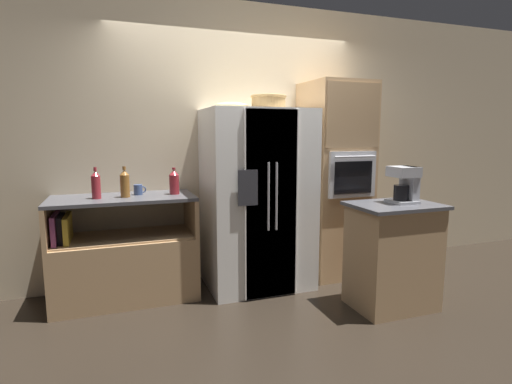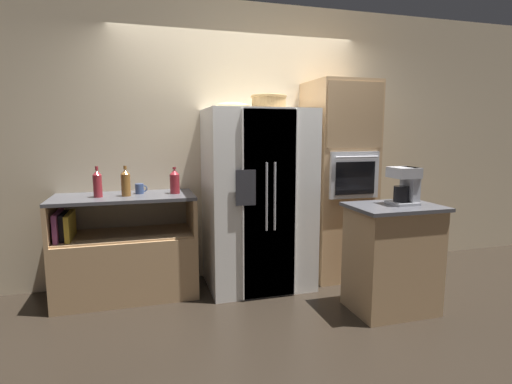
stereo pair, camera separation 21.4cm
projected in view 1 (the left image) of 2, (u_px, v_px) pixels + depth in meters
The scene contains 13 objects.
ground_plane at pixel (252, 288), 3.89m from camera, with size 20.00×20.00×0.00m, color black.
wall_back at pixel (236, 143), 4.15m from camera, with size 12.00×0.06×2.80m.
counter_left at pixel (125, 262), 3.61m from camera, with size 1.24×0.61×0.94m.
refrigerator at pixel (257, 199), 3.88m from camera, with size 0.99×0.78×1.72m.
wall_oven at pixel (335, 180), 4.20m from camera, with size 0.62×0.70×2.01m.
island_counter at pixel (392, 256), 3.42m from camera, with size 0.73×0.54×0.91m.
wicker_basket at pixel (268, 101), 3.70m from camera, with size 0.33×0.33×0.12m.
fruit_bowl at pixel (231, 106), 3.72m from camera, with size 0.31×0.31×0.06m.
bottle_tall at pixel (174, 182), 3.66m from camera, with size 0.09×0.09×0.25m.
bottle_short at pixel (125, 183), 3.48m from camera, with size 0.08×0.08×0.27m.
bottle_wide at pixel (96, 185), 3.41m from camera, with size 0.08×0.08×0.27m.
mug at pixel (138, 190), 3.64m from camera, with size 0.11×0.08×0.09m.
coffee_maker at pixel (405, 183), 3.38m from camera, with size 0.21×0.21×0.31m.
Camera 1 is at (-1.20, -3.52, 1.50)m, focal length 28.00 mm.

